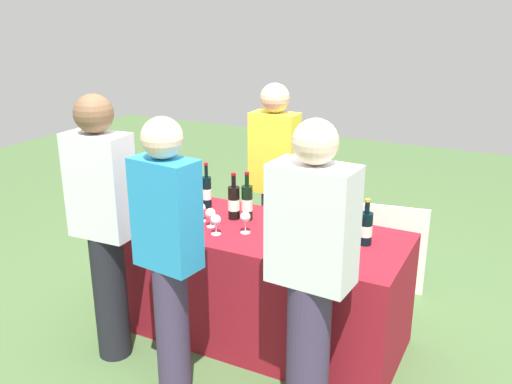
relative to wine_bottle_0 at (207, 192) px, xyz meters
name	(u,v)px	position (x,y,z in m)	size (l,w,h in m)	color
ground_plane	(256,332)	(0.50, -0.20, -0.91)	(12.00, 12.00, 0.00)	#476638
tasting_table	(256,282)	(0.50, -0.20, -0.51)	(1.97, 0.80, 0.79)	maroon
wine_bottle_0	(207,192)	(0.00, 0.00, 0.00)	(0.07, 0.07, 0.33)	black
wine_bottle_1	(234,202)	(0.28, -0.11, 0.00)	(0.08, 0.08, 0.32)	black
wine_bottle_2	(247,202)	(0.37, -0.08, 0.01)	(0.08, 0.08, 0.34)	black
wine_bottle_3	(286,211)	(0.66, -0.08, -0.01)	(0.08, 0.08, 0.30)	black
wine_bottle_4	(309,213)	(0.82, -0.08, 0.00)	(0.07, 0.07, 0.32)	black
wine_bottle_5	(322,217)	(0.91, -0.09, 0.00)	(0.07, 0.07, 0.32)	black
wine_bottle_6	(366,228)	(1.20, -0.12, -0.01)	(0.08, 0.08, 0.29)	black
wine_glass_0	(201,209)	(0.11, -0.26, -0.03)	(0.07, 0.07, 0.13)	silver
wine_glass_1	(210,214)	(0.22, -0.31, -0.03)	(0.07, 0.07, 0.13)	silver
wine_glass_2	(216,221)	(0.31, -0.40, -0.03)	(0.07, 0.07, 0.13)	silver
wine_glass_3	(245,218)	(0.47, -0.30, -0.02)	(0.07, 0.07, 0.14)	silver
wine_glass_4	(286,231)	(0.78, -0.35, -0.02)	(0.07, 0.07, 0.14)	silver
wine_glass_5	(341,241)	(1.13, -0.34, -0.02)	(0.06, 0.06, 0.13)	silver
server_pouring	(274,179)	(0.30, 0.49, 0.00)	(0.35, 0.22, 1.64)	#3F3351
guest_0	(104,221)	(-0.22, -0.83, 0.03)	(0.39, 0.23, 1.70)	black
guest_1	(168,250)	(0.34, -0.95, 0.00)	(0.38, 0.24, 1.65)	#3F3351
guest_2	(311,269)	(1.12, -0.80, 0.00)	(0.44, 0.26, 1.68)	#3F3351
menu_board	(391,249)	(1.16, 0.84, -0.55)	(0.54, 0.03, 0.71)	white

